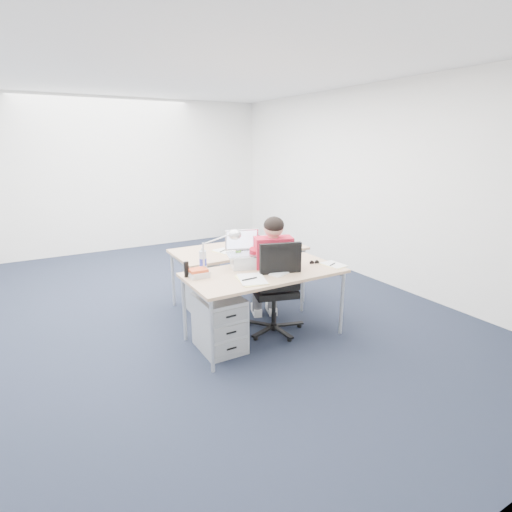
# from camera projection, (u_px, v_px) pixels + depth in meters

# --- Properties ---
(floor) EXTENTS (7.00, 7.00, 0.00)m
(floor) POSITION_uv_depth(u_px,v_px,m) (179.00, 313.00, 4.84)
(floor) COLOR black
(floor) RESTS_ON ground
(room) EXTENTS (6.02, 7.02, 2.80)m
(room) POSITION_uv_depth(u_px,v_px,m) (171.00, 169.00, 4.38)
(room) COLOR white
(room) RESTS_ON ground
(desk_near) EXTENTS (1.60, 0.80, 0.73)m
(desk_near) POSITION_uv_depth(u_px,v_px,m) (265.00, 276.00, 4.07)
(desk_near) COLOR tan
(desk_near) RESTS_ON ground
(desk_far) EXTENTS (1.60, 0.80, 0.73)m
(desk_far) POSITION_uv_depth(u_px,v_px,m) (239.00, 252.00, 4.96)
(desk_far) COLOR tan
(desk_far) RESTS_ON ground
(office_chair) EXTENTS (0.82, 0.82, 1.04)m
(office_chair) POSITION_uv_depth(u_px,v_px,m) (275.00, 306.00, 4.30)
(office_chair) COLOR black
(office_chair) RESTS_ON ground
(seated_person) EXTENTS (0.54, 0.76, 1.25)m
(seated_person) POSITION_uv_depth(u_px,v_px,m) (270.00, 272.00, 4.37)
(seated_person) COLOR red
(seated_person) RESTS_ON ground
(drawer_pedestal_near) EXTENTS (0.40, 0.50, 0.55)m
(drawer_pedestal_near) POSITION_uv_depth(u_px,v_px,m) (219.00, 323.00, 3.94)
(drawer_pedestal_near) COLOR #ACAFB1
(drawer_pedestal_near) RESTS_ON ground
(drawer_pedestal_far) EXTENTS (0.40, 0.50, 0.55)m
(drawer_pedestal_far) POSITION_uv_depth(u_px,v_px,m) (206.00, 290.00, 4.83)
(drawer_pedestal_far) COLOR #ACAFB1
(drawer_pedestal_far) RESTS_ON ground
(silver_laptop) EXTENTS (0.42, 0.37, 0.38)m
(silver_laptop) POSITION_uv_depth(u_px,v_px,m) (244.00, 250.00, 4.14)
(silver_laptop) COLOR silver
(silver_laptop) RESTS_ON desk_near
(wireless_keyboard) EXTENTS (0.33, 0.24, 0.02)m
(wireless_keyboard) POSITION_uv_depth(u_px,v_px,m) (282.00, 272.00, 4.01)
(wireless_keyboard) COLOR white
(wireless_keyboard) RESTS_ON desk_near
(computer_mouse) EXTENTS (0.10, 0.12, 0.04)m
(computer_mouse) POSITION_uv_depth(u_px,v_px,m) (284.00, 265.00, 4.21)
(computer_mouse) COLOR white
(computer_mouse) RESTS_ON desk_near
(headphones) EXTENTS (0.27, 0.22, 0.04)m
(headphones) POSITION_uv_depth(u_px,v_px,m) (257.00, 264.00, 4.22)
(headphones) COLOR black
(headphones) RESTS_ON desk_near
(can_koozie) EXTENTS (0.08, 0.08, 0.12)m
(can_koozie) POSITION_uv_depth(u_px,v_px,m) (267.00, 267.00, 3.99)
(can_koozie) COLOR #161745
(can_koozie) RESTS_ON desk_near
(water_bottle) EXTENTS (0.08, 0.08, 0.24)m
(water_bottle) POSITION_uv_depth(u_px,v_px,m) (203.00, 259.00, 4.05)
(water_bottle) COLOR silver
(water_bottle) RESTS_ON desk_near
(bear_figurine) EXTENTS (0.10, 0.08, 0.17)m
(bear_figurine) POSITION_uv_depth(u_px,v_px,m) (238.00, 258.00, 4.23)
(bear_figurine) COLOR #2B671B
(bear_figurine) RESTS_ON desk_near
(book_stack) EXTENTS (0.20, 0.16, 0.08)m
(book_stack) POSITION_uv_depth(u_px,v_px,m) (199.00, 273.00, 3.87)
(book_stack) COLOR silver
(book_stack) RESTS_ON desk_near
(cordless_phone) EXTENTS (0.04, 0.03, 0.16)m
(cordless_phone) POSITION_uv_depth(u_px,v_px,m) (186.00, 269.00, 3.86)
(cordless_phone) COLOR black
(cordless_phone) RESTS_ON desk_near
(papers_left) EXTENTS (0.32, 0.39, 0.01)m
(papers_left) POSITION_uv_depth(u_px,v_px,m) (252.00, 280.00, 3.79)
(papers_left) COLOR #FFF093
(papers_left) RESTS_ON desk_near
(papers_right) EXTENTS (0.21, 0.28, 0.01)m
(papers_right) POSITION_uv_depth(u_px,v_px,m) (334.00, 265.00, 4.26)
(papers_right) COLOR #FFF093
(papers_right) RESTS_ON desk_near
(sunglasses) EXTENTS (0.12, 0.08, 0.03)m
(sunglasses) POSITION_uv_depth(u_px,v_px,m) (314.00, 262.00, 4.31)
(sunglasses) COLOR black
(sunglasses) RESTS_ON desk_near
(desk_lamp) EXTENTS (0.41, 0.24, 0.44)m
(desk_lamp) POSITION_uv_depth(u_px,v_px,m) (216.00, 252.00, 3.94)
(desk_lamp) COLOR silver
(desk_lamp) RESTS_ON desk_near
(dark_laptop) EXTENTS (0.37, 0.37, 0.21)m
(dark_laptop) POSITION_uv_depth(u_px,v_px,m) (252.00, 243.00, 4.77)
(dark_laptop) COLOR black
(dark_laptop) RESTS_ON desk_far
(far_cup) EXTENTS (0.10, 0.10, 0.11)m
(far_cup) POSITION_uv_depth(u_px,v_px,m) (263.00, 240.00, 5.13)
(far_cup) COLOR white
(far_cup) RESTS_ON desk_far
(far_papers) EXTENTS (0.25, 0.31, 0.01)m
(far_papers) POSITION_uv_depth(u_px,v_px,m) (224.00, 251.00, 4.79)
(far_papers) COLOR white
(far_papers) RESTS_ON desk_far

